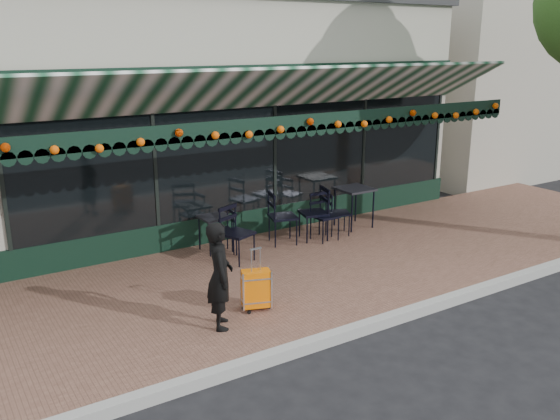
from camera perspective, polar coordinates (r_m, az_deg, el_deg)
ground at (r=8.05m, az=6.06°, el=-11.95°), size 80.00×80.00×0.00m
sidewalk at (r=9.51m, az=-1.43°, el=-6.83°), size 18.00×4.00×0.15m
curb at (r=7.96m, az=6.44°, el=-11.69°), size 18.00×0.16×0.15m
restaurant_building at (r=14.18m, az=-13.86°, el=9.47°), size 12.00×9.60×4.50m
neighbor_building_right at (r=22.15m, az=20.36°, el=11.45°), size 12.00×8.00×4.80m
woman at (r=7.68m, az=-5.82°, el=-6.29°), size 0.51×0.61×1.42m
suitcase at (r=8.27m, az=-2.31°, el=-7.63°), size 0.44×0.33×0.89m
cafe_table_a at (r=11.87m, az=7.18°, el=1.75°), size 0.65×0.65×0.81m
cafe_table_b at (r=10.50m, az=-6.25°, el=-0.94°), size 0.52×0.52×0.64m
chair_a_left at (r=11.10m, az=3.25°, el=-0.33°), size 0.61×0.61×1.00m
chair_a_right at (r=11.45m, az=5.65°, el=-0.32°), size 0.54×0.54×0.83m
chair_a_front at (r=11.08m, az=4.33°, el=-0.64°), size 0.47×0.47×0.91m
chair_b_left at (r=10.42m, az=-5.67°, el=-2.05°), size 0.46×0.46×0.81m
chair_b_right at (r=10.86m, az=0.27°, el=-0.70°), size 0.61×0.61×0.99m
chair_b_front at (r=9.98m, az=-4.12°, el=-2.33°), size 0.63×0.63×0.97m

